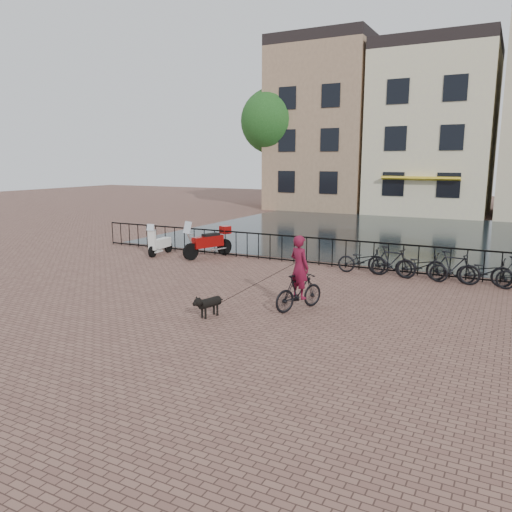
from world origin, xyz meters
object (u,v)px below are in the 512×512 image
at_px(dog, 210,305).
at_px(scooter, 160,238).
at_px(motorcycle, 208,238).
at_px(cyclist, 299,277).

xyz_separation_m(dog, scooter, (-6.21, 5.97, 0.39)).
height_order(motorcycle, scooter, motorcycle).
bearing_deg(dog, cyclist, 58.60).
xyz_separation_m(cyclist, dog, (-1.72, -1.55, -0.57)).
height_order(cyclist, scooter, cyclist).
relative_size(cyclist, scooter, 1.52).
bearing_deg(scooter, cyclist, -33.87).
height_order(cyclist, dog, cyclist).
distance_m(cyclist, motorcycle, 7.64).
bearing_deg(dog, motorcycle, 139.72).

